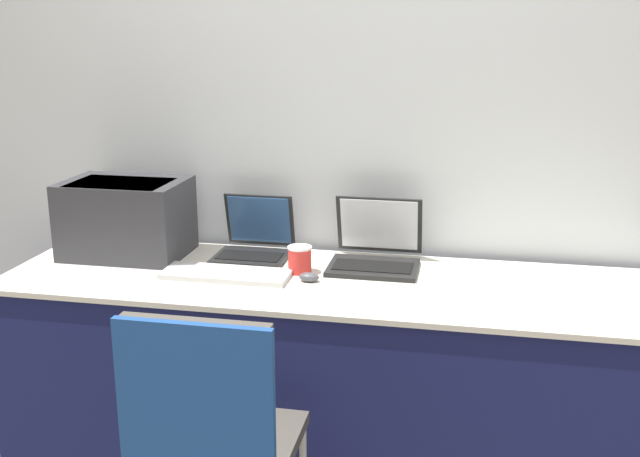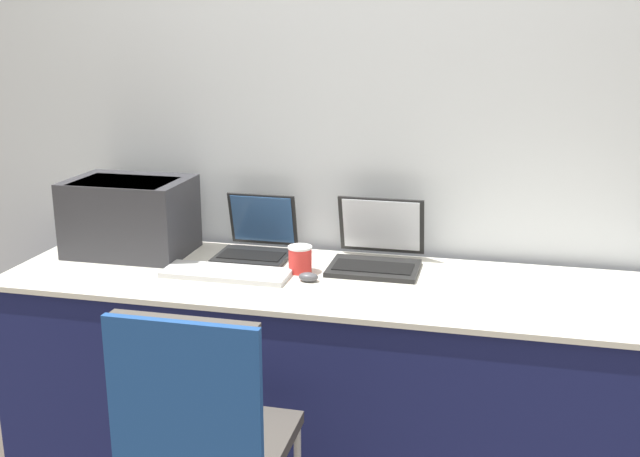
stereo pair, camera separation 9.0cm
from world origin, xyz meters
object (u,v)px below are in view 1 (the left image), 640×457
at_px(coffee_cup, 300,259).
at_px(mouse, 309,277).
at_px(external_keyboard, 226,274).
at_px(printer, 126,215).
at_px(laptop_left, 254,243).
at_px(laptop_right, 375,251).
at_px(chair, 211,431).

distance_m(coffee_cup, mouse, 0.11).
relative_size(external_keyboard, coffee_cup, 4.65).
relative_size(printer, external_keyboard, 1.00).
bearing_deg(printer, laptop_left, 9.21).
height_order(external_keyboard, coffee_cup, coffee_cup).
bearing_deg(printer, mouse, -12.67).
bearing_deg(printer, coffee_cup, -6.49).
xyz_separation_m(laptop_right, coffee_cup, (-0.27, -0.14, -0.00)).
relative_size(printer, laptop_left, 1.65).
bearing_deg(laptop_right, printer, -176.58).
bearing_deg(external_keyboard, mouse, 1.61).
distance_m(external_keyboard, mouse, 0.31).
height_order(coffee_cup, mouse, coffee_cup).
distance_m(laptop_right, external_keyboard, 0.58).
height_order(laptop_left, chair, laptop_left).
distance_m(laptop_right, mouse, 0.32).
relative_size(printer, mouse, 6.47).
bearing_deg(laptop_right, external_keyboard, -154.88).
xyz_separation_m(external_keyboard, mouse, (0.31, 0.01, 0.01)).
relative_size(laptop_left, coffee_cup, 2.82).
bearing_deg(chair, printer, 125.68).
distance_m(printer, chair, 1.20).
bearing_deg(laptop_right, chair, -107.91).
distance_m(printer, mouse, 0.82).
bearing_deg(mouse, chair, -98.36).
distance_m(external_keyboard, chair, 0.80).
bearing_deg(laptop_right, coffee_cup, -151.83).
relative_size(coffee_cup, chair, 0.11).
bearing_deg(coffee_cup, printer, 173.51).
relative_size(laptop_left, external_keyboard, 0.61).
xyz_separation_m(printer, coffee_cup, (0.73, -0.08, -0.11)).
height_order(printer, external_keyboard, printer).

